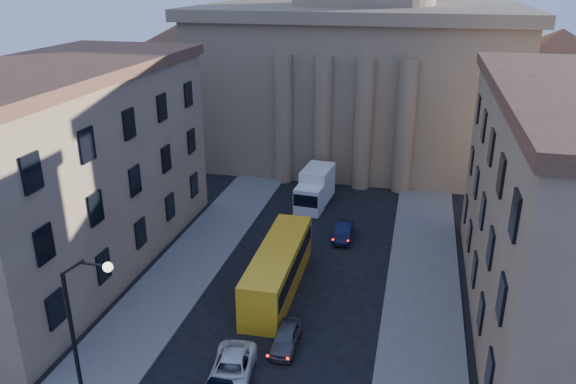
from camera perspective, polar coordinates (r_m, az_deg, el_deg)
name	(u,v)px	position (r m, az deg, el deg)	size (l,w,h in m)	color
sidewalk_left	(157,303)	(38.56, -13.16, -10.95)	(5.00, 60.00, 0.15)	#5F5D57
sidewalk_right	(422,340)	(35.24, 13.42, -14.40)	(5.00, 60.00, 0.15)	#5F5D57
church	(360,51)	(67.20, 7.33, 13.99)	(68.02, 28.76, 36.60)	#826D50
building_left	(63,169)	(42.76, -21.93, 2.21)	(11.60, 26.60, 14.70)	tan
street_lamp	(81,327)	(27.95, -20.26, -12.72)	(2.62, 0.44, 8.83)	black
car_left_mid	(231,370)	(31.40, -5.77, -17.56)	(2.19, 4.74, 1.32)	silver
car_right_far	(286,338)	(33.59, -0.21, -14.58)	(1.45, 3.59, 1.22)	#4E4F53
car_right_distant	(343,231)	(46.18, 5.61, -3.98)	(1.36, 3.89, 1.28)	black
city_bus	(278,267)	(38.45, -1.00, -7.64)	(2.75, 11.17, 3.14)	yellow
box_truck	(315,189)	(52.32, 2.75, 0.36)	(2.88, 6.27, 3.35)	white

